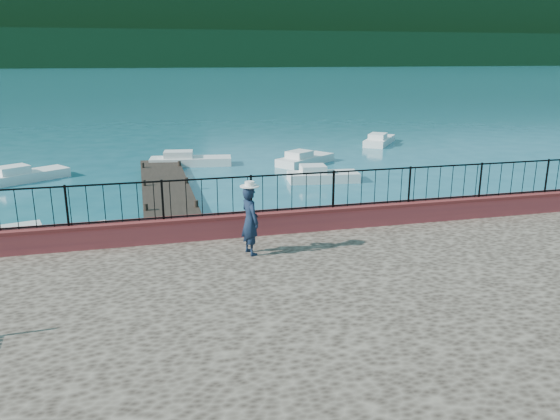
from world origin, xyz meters
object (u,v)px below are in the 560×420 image
boat_0 (39,236)px  boat_5 (380,138)px  boat_2 (305,157)px  person (250,221)px  boat_1 (323,173)px  boat_4 (191,158)px  boat_3 (25,172)px

boat_0 → boat_5: (18.52, 16.29, 0.00)m
boat_2 → boat_0: bearing=-172.4°
person → boat_0: person is taller
boat_1 → boat_5: size_ratio=0.83×
boat_0 → boat_4: same height
boat_1 → boat_2: bearing=91.0°
boat_4 → boat_5: 13.48m
person → boat_4: (0.23, 17.30, -1.60)m
boat_2 → boat_5: same height
boat_4 → boat_3: bearing=-158.5°
boat_0 → boat_4: bearing=49.6°
boat_0 → boat_5: bearing=26.2°
boat_4 → boat_5: same height
person → boat_5: 25.19m
boat_2 → boat_4: 6.16m
boat_2 → boat_5: (6.78, 5.38, 0.00)m
person → boat_4: person is taller
boat_0 → boat_5: 24.66m
boat_0 → boat_2: 16.02m
boat_0 → boat_2: bearing=27.7°
person → boat_4: size_ratio=0.38×
person → boat_1: person is taller
boat_3 → boat_5: size_ratio=0.97×
boat_0 → boat_1: size_ratio=1.31×
boat_0 → boat_4: 13.38m
boat_4 → boat_5: bearing=26.3°
boat_2 → boat_4: size_ratio=0.84×
boat_0 → boat_3: same height
boat_4 → boat_2: bearing=-3.1°
person → boat_4: bearing=-16.9°
boat_1 → boat_3: size_ratio=0.86×
person → boat_1: 13.27m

